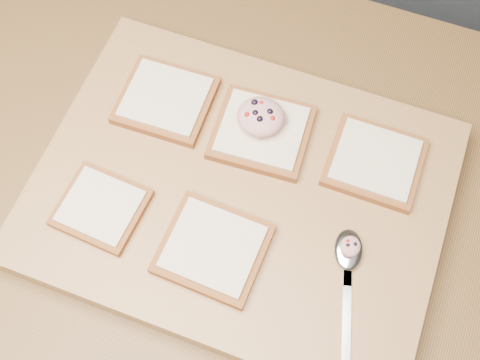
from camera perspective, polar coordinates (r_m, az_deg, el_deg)
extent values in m
plane|color=#515459|center=(1.72, 5.07, -14.66)|extent=(4.00, 4.00, 0.00)
cube|color=slate|center=(1.31, 6.58, -11.51)|extent=(1.90, 0.75, 0.84)
cube|color=brown|center=(0.89, 9.63, -4.89)|extent=(2.00, 0.80, 0.06)
cube|color=#B07B4B|center=(0.84, 0.00, -1.39)|extent=(0.55, 0.42, 0.04)
cube|color=brown|center=(0.88, -7.04, 7.51)|extent=(0.13, 0.12, 0.01)
cube|color=beige|center=(0.87, -7.10, 7.83)|extent=(0.11, 0.10, 0.00)
cube|color=brown|center=(0.85, 2.07, 4.54)|extent=(0.14, 0.13, 0.01)
cube|color=beige|center=(0.84, 2.09, 4.85)|extent=(0.12, 0.11, 0.00)
cube|color=brown|center=(0.85, 12.63, 1.66)|extent=(0.13, 0.11, 0.01)
cube|color=beige|center=(0.84, 12.75, 1.93)|extent=(0.11, 0.10, 0.00)
cube|color=brown|center=(0.82, -13.02, -2.59)|extent=(0.11, 0.11, 0.01)
cube|color=beige|center=(0.81, -13.13, -2.39)|extent=(0.10, 0.09, 0.00)
cube|color=brown|center=(0.78, -2.56, -6.53)|extent=(0.13, 0.12, 0.01)
cube|color=beige|center=(0.77, -2.59, -6.32)|extent=(0.12, 0.11, 0.00)
ellipsoid|color=#D28B86|center=(0.83, 1.98, 6.02)|extent=(0.07, 0.06, 0.03)
sphere|color=black|center=(0.82, 2.84, 6.45)|extent=(0.01, 0.01, 0.01)
sphere|color=black|center=(0.83, 1.40, 7.33)|extent=(0.01, 0.01, 0.01)
sphere|color=black|center=(0.81, 1.89, 5.77)|extent=(0.01, 0.01, 0.01)
sphere|color=black|center=(0.82, 1.47, 6.34)|extent=(0.01, 0.01, 0.01)
sphere|color=#A5140C|center=(0.82, 3.10, 5.84)|extent=(0.01, 0.01, 0.01)
sphere|color=#A5140C|center=(0.83, 2.03, 7.23)|extent=(0.01, 0.01, 0.01)
sphere|color=#A5140C|center=(0.82, 0.68, 6.20)|extent=(0.01, 0.01, 0.01)
ellipsoid|color=silver|center=(0.79, 10.26, -6.52)|extent=(0.05, 0.06, 0.01)
cube|color=silver|center=(0.79, 10.16, -8.59)|extent=(0.02, 0.04, 0.00)
cube|color=silver|center=(0.77, 10.07, -12.95)|extent=(0.05, 0.14, 0.00)
ellipsoid|color=#D28B86|center=(0.78, 10.42, -6.21)|extent=(0.03, 0.03, 0.01)
sphere|color=black|center=(0.78, 10.84, -6.02)|extent=(0.01, 0.01, 0.01)
sphere|color=black|center=(0.77, 10.20, -6.12)|extent=(0.01, 0.01, 0.01)
sphere|color=#A5140C|center=(0.78, 10.19, -5.74)|extent=(0.01, 0.01, 0.01)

